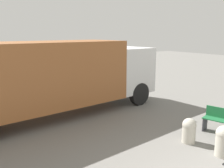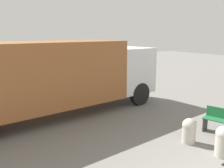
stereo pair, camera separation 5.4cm
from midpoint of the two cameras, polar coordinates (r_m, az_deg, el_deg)
name	(u,v)px [view 2 (the right image)]	position (r m, az deg, el deg)	size (l,w,h in m)	color
delivery_truck	(52,75)	(9.89, -13.41, 2.04)	(9.52, 3.14, 2.94)	#99592D
bollard_near_bench	(223,140)	(7.42, 24.30, -11.67)	(0.43, 0.43, 0.85)	#B2AD9E
bollard_far_bench	(189,130)	(7.95, 17.37, -10.00)	(0.42, 0.42, 0.76)	#B2AD9E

